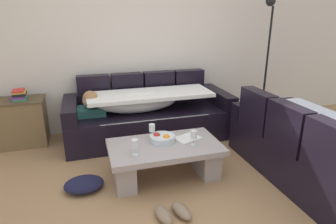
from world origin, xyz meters
TOP-DOWN VIEW (x-y plane):
  - ground_plane at (0.00, 0.00)m, footprint 14.00×14.00m
  - back_wall at (0.00, 2.15)m, footprint 9.00×0.10m
  - couch_along_wall at (0.04, 1.62)m, footprint 2.31×0.92m
  - couch_near_window at (1.47, -0.03)m, footprint 0.92×1.99m
  - coffee_table at (-0.01, 0.50)m, footprint 1.20×0.68m
  - fruit_bowl at (-0.02, 0.58)m, footprint 0.28×0.28m
  - wine_glass_near_left at (-0.36, 0.35)m, footprint 0.07×0.07m
  - wine_glass_near_right at (0.28, 0.40)m, footprint 0.07×0.07m
  - wine_glass_far_back at (-0.10, 0.71)m, footprint 0.07×0.07m
  - open_magazine at (0.28, 0.58)m, footprint 0.34×0.30m
  - side_cabinet at (-1.68, 1.85)m, footprint 0.72×0.44m
  - book_stack_on_cabinet at (-1.62, 1.85)m, footprint 0.19×0.23m
  - floor_lamp at (1.92, 1.61)m, footprint 0.33×0.31m
  - pair_of_shoes at (-0.14, -0.19)m, footprint 0.34×0.30m
  - crumpled_garment at (-0.88, 0.48)m, footprint 0.41×0.33m

SIDE VIEW (x-z plane):
  - ground_plane at x=0.00m, z-range 0.00..0.00m
  - pair_of_shoes at x=-0.14m, z-range 0.00..0.09m
  - crumpled_garment at x=-0.88m, z-range 0.00..0.12m
  - coffee_table at x=-0.01m, z-range 0.05..0.43m
  - side_cabinet at x=-1.68m, z-range 0.00..0.64m
  - couch_along_wall at x=0.04m, z-range -0.11..0.77m
  - couch_near_window at x=1.47m, z-range -0.10..0.78m
  - open_magazine at x=0.28m, z-range 0.38..0.39m
  - fruit_bowl at x=-0.02m, z-range 0.37..0.47m
  - wine_glass_near_left at x=-0.36m, z-range 0.41..0.58m
  - wine_glass_near_right at x=0.28m, z-range 0.41..0.58m
  - wine_glass_far_back at x=-0.10m, z-range 0.41..0.58m
  - book_stack_on_cabinet at x=-1.62m, z-range 0.64..0.77m
  - floor_lamp at x=1.92m, z-range 0.14..2.09m
  - back_wall at x=0.00m, z-range 0.00..2.70m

